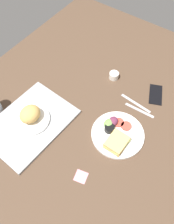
% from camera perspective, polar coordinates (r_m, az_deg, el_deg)
% --- Properties ---
extents(ground_plane, '(1.90, 1.50, 0.03)m').
position_cam_1_polar(ground_plane, '(1.26, 0.59, -2.66)').
color(ground_plane, '#4C3828').
extents(serving_tray, '(0.47, 0.36, 0.02)m').
position_cam_1_polar(serving_tray, '(1.27, -13.81, -2.63)').
color(serving_tray, '#9EA0A3').
rests_on(serving_tray, ground_plane).
extents(bread_plate_near, '(0.20, 0.20, 0.09)m').
position_cam_1_polar(bread_plate_near, '(1.24, -13.66, -1.00)').
color(bread_plate_near, white).
rests_on(bread_plate_near, serving_tray).
extents(plate_with_salad, '(0.27, 0.27, 0.05)m').
position_cam_1_polar(plate_with_salad, '(1.20, 7.23, -5.35)').
color(plate_with_salad, white).
rests_on(plate_with_salad, ground_plane).
extents(espresso_cup, '(0.06, 0.06, 0.04)m').
position_cam_1_polar(espresso_cup, '(1.42, 6.60, 8.86)').
color(espresso_cup, silver).
rests_on(espresso_cup, ground_plane).
extents(fork, '(0.02, 0.17, 0.01)m').
position_cam_1_polar(fork, '(1.31, 12.72, 0.42)').
color(fork, '#B7B7BC').
rests_on(fork, ground_plane).
extents(knife, '(0.03, 0.19, 0.01)m').
position_cam_1_polar(knife, '(1.33, 11.83, 2.12)').
color(knife, '#B7B7BC').
rests_on(knife, ground_plane).
extents(cell_phone, '(0.16, 0.12, 0.01)m').
position_cam_1_polar(cell_phone, '(1.40, 16.46, 4.18)').
color(cell_phone, black).
rests_on(cell_phone, ground_plane).
extents(sticky_note, '(0.07, 0.07, 0.00)m').
position_cam_1_polar(sticky_note, '(1.12, -1.49, -15.51)').
color(sticky_note, pink).
rests_on(sticky_note, ground_plane).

